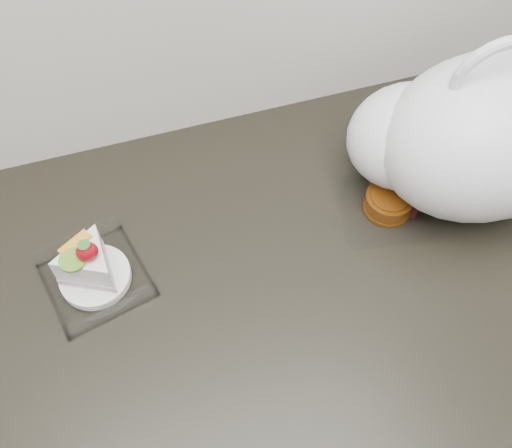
{
  "coord_description": "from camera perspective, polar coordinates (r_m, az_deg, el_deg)",
  "views": [
    {
      "loc": [
        -0.04,
        1.32,
        1.62
      ],
      "look_at": [
        0.09,
        1.75,
        0.94
      ],
      "focal_mm": 40.0,
      "sensor_mm": 36.0,
      "label": 1
    }
  ],
  "objects": [
    {
      "name": "cake_tray",
      "position": [
        0.82,
        -16.05,
        -4.51
      ],
      "size": [
        0.16,
        0.16,
        0.11
      ],
      "rotation": [
        0.0,
        0.0,
        0.23
      ],
      "color": "white",
      "rests_on": "counter"
    },
    {
      "name": "mooncake_wrap",
      "position": [
        0.89,
        13.13,
        1.99
      ],
      "size": [
        0.17,
        0.16,
        0.03
      ],
      "rotation": [
        0.0,
        0.0,
        -0.01
      ],
      "color": "white",
      "rests_on": "counter"
    },
    {
      "name": "counter",
      "position": [
        1.22,
        -3.5,
        -16.2
      ],
      "size": [
        2.04,
        0.64,
        0.9
      ],
      "color": "black",
      "rests_on": "ground"
    },
    {
      "name": "plastic_bag",
      "position": [
        0.87,
        20.7,
        8.28
      ],
      "size": [
        0.39,
        0.33,
        0.29
      ],
      "rotation": [
        0.0,
        0.0,
        -0.33
      ],
      "color": "white",
      "rests_on": "counter"
    }
  ]
}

